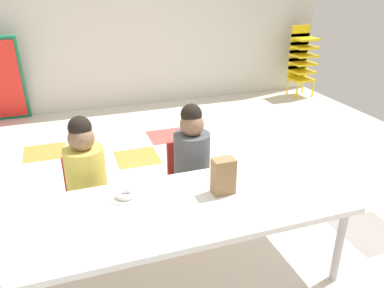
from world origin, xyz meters
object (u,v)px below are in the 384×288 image
(seated_child_near_camera, at_px, (85,169))
(paper_plate_near_edge, at_px, (125,197))
(seated_child_middle_seat, at_px, (191,153))
(paper_bag_brown, at_px, (223,176))
(donut_powdered_on_plate, at_px, (125,194))
(craft_table, at_px, (187,210))
(kid_chair_yellow_stack, at_px, (302,58))

(seated_child_near_camera, distance_m, paper_plate_near_edge, 0.46)
(seated_child_middle_seat, distance_m, paper_bag_brown, 0.55)
(seated_child_near_camera, xyz_separation_m, donut_powdered_on_plate, (0.19, -0.41, 0.01))
(craft_table, relative_size, seated_child_near_camera, 2.02)
(paper_plate_near_edge, bearing_deg, seated_child_near_camera, 114.85)
(craft_table, xyz_separation_m, kid_chair_yellow_stack, (2.88, 3.17, 0.08))
(kid_chair_yellow_stack, bearing_deg, donut_powdered_on_plate, -136.94)
(seated_child_middle_seat, xyz_separation_m, paper_plate_near_edge, (-0.55, -0.41, -0.01))
(donut_powdered_on_plate, bearing_deg, seated_child_middle_seat, 36.96)
(craft_table, xyz_separation_m, donut_powdered_on_plate, (-0.32, 0.18, 0.07))
(craft_table, relative_size, donut_powdered_on_plate, 15.71)
(seated_child_near_camera, relative_size, seated_child_middle_seat, 1.00)
(kid_chair_yellow_stack, bearing_deg, paper_plate_near_edge, -136.94)
(seated_child_middle_seat, height_order, paper_bag_brown, seated_child_middle_seat)
(paper_plate_near_edge, bearing_deg, paper_bag_brown, -12.90)
(craft_table, bearing_deg, seated_child_middle_seat, 68.67)
(kid_chair_yellow_stack, height_order, donut_powdered_on_plate, kid_chair_yellow_stack)
(seated_child_near_camera, height_order, seated_child_middle_seat, same)
(seated_child_near_camera, bearing_deg, craft_table, -49.34)
(seated_child_middle_seat, height_order, donut_powdered_on_plate, seated_child_middle_seat)
(paper_plate_near_edge, bearing_deg, kid_chair_yellow_stack, 43.06)
(kid_chair_yellow_stack, height_order, paper_bag_brown, kid_chair_yellow_stack)
(seated_child_near_camera, xyz_separation_m, paper_bag_brown, (0.75, -0.54, 0.10))
(craft_table, height_order, paper_bag_brown, paper_bag_brown)
(seated_child_middle_seat, bearing_deg, seated_child_near_camera, 180.00)
(paper_bag_brown, xyz_separation_m, paper_plate_near_edge, (-0.56, 0.13, -0.11))
(seated_child_near_camera, height_order, donut_powdered_on_plate, seated_child_near_camera)
(paper_bag_brown, bearing_deg, seated_child_middle_seat, 91.02)
(seated_child_middle_seat, bearing_deg, kid_chair_yellow_stack, 44.19)
(craft_table, height_order, seated_child_middle_seat, seated_child_middle_seat)
(paper_bag_brown, relative_size, paper_plate_near_edge, 1.22)
(craft_table, height_order, kid_chair_yellow_stack, kid_chair_yellow_stack)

